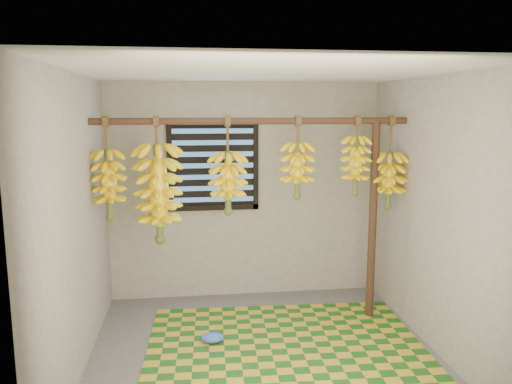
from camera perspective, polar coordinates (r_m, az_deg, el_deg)
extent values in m
cube|color=#525252|center=(4.55, 0.97, -18.28)|extent=(3.00, 3.00, 0.01)
cube|color=silver|center=(4.03, 1.07, 13.64)|extent=(3.00, 3.00, 0.01)
cube|color=gray|center=(5.59, -1.30, 0.08)|extent=(3.00, 0.01, 2.40)
cube|color=gray|center=(4.18, -19.89, -3.71)|extent=(0.01, 3.00, 2.40)
cube|color=gray|center=(4.59, 19.93, -2.55)|extent=(0.01, 3.00, 2.40)
cube|color=black|center=(5.50, -4.92, 3.04)|extent=(1.00, 0.04, 1.00)
cylinder|color=#462B1D|center=(4.72, -0.24, 8.11)|extent=(3.00, 0.06, 0.06)
cylinder|color=#462B1D|center=(5.14, 13.19, -3.29)|extent=(0.08, 0.08, 2.00)
cube|color=#1C5819|center=(4.65, 3.49, -17.48)|extent=(2.55, 2.08, 0.01)
ellipsoid|color=blue|center=(4.75, -5.02, -16.26)|extent=(0.22, 0.16, 0.09)
cylinder|color=brown|center=(4.74, -16.74, 6.23)|extent=(0.02, 0.02, 0.31)
cylinder|color=#4C5923|center=(4.78, -16.50, 1.06)|extent=(0.06, 0.06, 0.62)
cylinder|color=brown|center=(4.69, -11.29, 6.63)|extent=(0.02, 0.02, 0.27)
cylinder|color=#4C5923|center=(4.75, -11.08, 0.05)|extent=(0.07, 0.07, 0.88)
cylinder|color=brown|center=(4.70, -3.26, 6.34)|extent=(0.02, 0.02, 0.35)
cylinder|color=#4C5923|center=(4.74, -3.22, 1.28)|extent=(0.06, 0.06, 0.55)
cylinder|color=brown|center=(4.79, 4.81, 6.93)|extent=(0.02, 0.02, 0.26)
cylinder|color=#4C5923|center=(4.82, 4.76, 2.76)|extent=(0.05, 0.05, 0.51)
cylinder|color=brown|center=(5.08, 15.14, 6.14)|extent=(0.02, 0.02, 0.37)
cylinder|color=#4C5923|center=(5.12, 14.94, 1.51)|extent=(0.06, 0.06, 0.52)
cylinder|color=brown|center=(4.95, 11.46, 7.20)|extent=(0.02, 0.02, 0.20)
cylinder|color=#4C5923|center=(4.97, 11.33, 3.24)|extent=(0.05, 0.05, 0.55)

